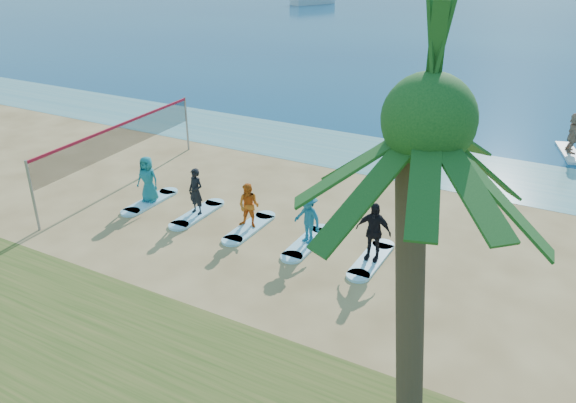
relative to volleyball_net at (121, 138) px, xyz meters
The scene contains 17 objects.
ground 7.78m from the volleyball_net, 19.35° to the right, with size 600.00×600.00×0.00m, color tan.
shallow_water 10.87m from the volleyball_net, 48.34° to the left, with size 600.00×600.00×0.00m, color teal.
volleyball_net is the anchor object (origin of this frame).
palm_tree 15.84m from the volleyball_net, 26.03° to the right, with size 5.60×5.60×7.51m.
paddleboard 19.91m from the volleyball_net, 38.97° to the left, with size 0.70×3.00×0.12m, color silver.
paddleboarder 19.84m from the volleyball_net, 38.97° to the left, with size 1.70×0.54×1.83m, color tan.
boat_offshore_a 75.64m from the volleyball_net, 110.94° to the left, with size 2.35×7.53×1.80m, color silver.
surfboard_0 3.00m from the volleyball_net, 24.74° to the right, with size 0.70×2.20×0.09m, color #A4E4FF.
student_0 2.54m from the volleyball_net, 24.74° to the right, with size 0.84×0.55×1.73m, color #1A7581.
surfboard_1 4.82m from the volleyball_net, 12.79° to the right, with size 0.70×2.20×0.09m, color #A4E4FF.
student_1 4.55m from the volleyball_net, 12.79° to the right, with size 0.61×0.40×1.67m, color black.
surfboard_2 6.86m from the volleyball_net, ahead, with size 0.70×2.20×0.09m, color #A4E4FF.
student_2 6.69m from the volleyball_net, ahead, with size 0.75×0.59×1.55m, color #D46016.
surfboard_3 8.98m from the volleyball_net, ahead, with size 0.70×2.20×0.09m, color #A4E4FF.
student_3 8.84m from the volleyball_net, ahead, with size 1.09×0.63×1.69m, color #1A6580.
surfboard_4 11.13m from the volleyball_net, ahead, with size 0.70×2.20×0.09m, color #A4E4FF.
student_4 11.01m from the volleyball_net, ahead, with size 1.09×0.45×1.85m, color black.
Camera 1 is at (8.75, -12.66, 8.79)m, focal length 35.00 mm.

